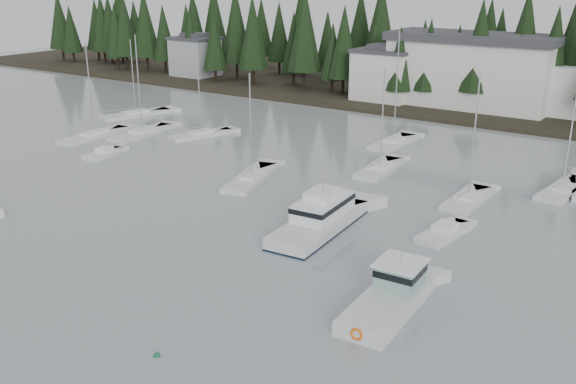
% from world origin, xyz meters
% --- Properties ---
extents(far_shore_land, '(240.00, 54.00, 1.00)m').
position_xyz_m(far_shore_land, '(0.00, 97.00, 0.00)').
color(far_shore_land, black).
rests_on(far_shore_land, ground).
extents(conifer_treeline, '(200.00, 22.00, 20.00)m').
position_xyz_m(conifer_treeline, '(0.00, 86.00, 0.00)').
color(conifer_treeline, black).
rests_on(conifer_treeline, ground).
extents(house_west, '(9.54, 7.42, 8.75)m').
position_xyz_m(house_west, '(-18.00, 79.00, 4.65)').
color(house_west, silver).
rests_on(house_west, ground).
extents(house_far_west, '(8.48, 7.42, 8.25)m').
position_xyz_m(house_far_west, '(-60.00, 81.00, 4.40)').
color(house_far_west, '#999EA0').
rests_on(house_far_west, ground).
extents(harbor_inn, '(29.50, 11.50, 10.90)m').
position_xyz_m(harbor_inn, '(-2.96, 82.34, 5.78)').
color(harbor_inn, silver).
rests_on(harbor_inn, ground).
extents(cabin_cruiser_center, '(4.46, 12.02, 5.07)m').
position_xyz_m(cabin_cruiser_center, '(1.53, 27.35, 0.76)').
color(cabin_cruiser_center, silver).
rests_on(cabin_cruiser_center, ground).
extents(lobster_boat_teal, '(3.57, 9.22, 5.04)m').
position_xyz_m(lobster_boat_teal, '(11.98, 18.75, 0.60)').
color(lobster_boat_teal, silver).
rests_on(lobster_boat_teal, ground).
extents(sailboat_0, '(3.01, 8.82, 14.28)m').
position_xyz_m(sailboat_0, '(-5.26, 55.80, 0.08)').
color(sailboat_0, silver).
rests_on(sailboat_0, ground).
extents(sailboat_1, '(3.22, 10.48, 12.54)m').
position_xyz_m(sailboat_1, '(-38.53, 37.55, 0.06)').
color(sailboat_1, silver).
rests_on(sailboat_1, ground).
extents(sailboat_4, '(5.38, 10.36, 11.42)m').
position_xyz_m(sailboat_4, '(-11.12, 34.63, 0.05)').
color(sailboat_4, silver).
rests_on(sailboat_4, ground).
extents(sailboat_5, '(2.70, 8.09, 12.71)m').
position_xyz_m(sailboat_5, '(9.38, 40.68, 0.08)').
color(sailboat_5, silver).
rests_on(sailboat_5, ground).
extents(sailboat_6, '(5.78, 10.94, 11.53)m').
position_xyz_m(sailboat_6, '(-43.68, 49.51, 0.05)').
color(sailboat_6, silver).
rests_on(sailboat_6, ground).
extents(sailboat_8, '(3.43, 8.76, 11.36)m').
position_xyz_m(sailboat_8, '(-1.69, 44.89, 0.06)').
color(sailboat_8, silver).
rests_on(sailboat_8, ground).
extents(sailboat_10, '(3.63, 8.50, 11.25)m').
position_xyz_m(sailboat_10, '(16.06, 48.20, 0.06)').
color(sailboat_10, silver).
rests_on(sailboat_10, ground).
extents(sailboat_11, '(5.15, 8.94, 12.34)m').
position_xyz_m(sailboat_11, '(-27.54, 45.54, 0.07)').
color(sailboat_11, silver).
rests_on(sailboat_11, ground).
extents(sailboat_13, '(3.70, 10.41, 13.29)m').
position_xyz_m(sailboat_13, '(-34.49, 41.97, 0.07)').
color(sailboat_13, silver).
rests_on(sailboat_13, ground).
extents(runabout_0, '(2.88, 5.41, 1.42)m').
position_xyz_m(runabout_0, '(-30.70, 32.42, 0.13)').
color(runabout_0, silver).
rests_on(runabout_0, ground).
extents(runabout_1, '(2.98, 6.29, 1.42)m').
position_xyz_m(runabout_1, '(10.53, 31.83, 0.13)').
color(runabout_1, silver).
rests_on(runabout_1, ground).
extents(mooring_buoy_green, '(0.41, 0.41, 0.41)m').
position_xyz_m(mooring_buoy_green, '(3.62, 6.49, 0.00)').
color(mooring_buoy_green, '#145933').
rests_on(mooring_buoy_green, ground).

